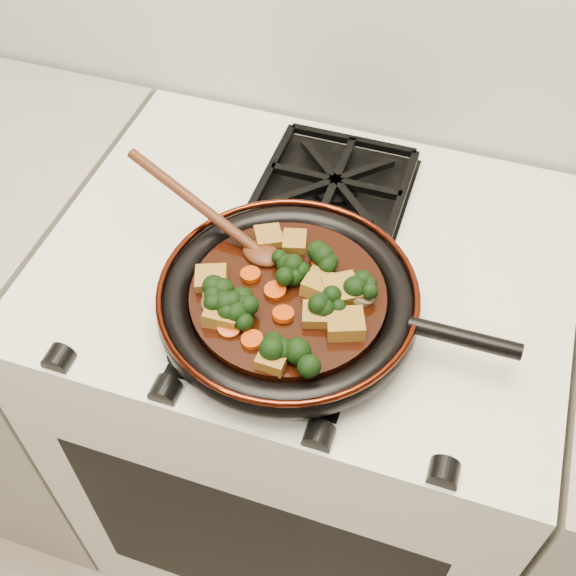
% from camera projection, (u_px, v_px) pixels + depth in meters
% --- Properties ---
extents(stove, '(0.76, 0.60, 0.90)m').
position_uv_depth(stove, '(303.00, 410.00, 1.40)').
color(stove, white).
rests_on(stove, ground).
extents(burner_grate_front, '(0.23, 0.23, 0.03)m').
position_uv_depth(burner_grate_front, '(277.00, 322.00, 0.96)').
color(burner_grate_front, black).
rests_on(burner_grate_front, stove).
extents(burner_grate_back, '(0.23, 0.23, 0.03)m').
position_uv_depth(burner_grate_back, '(335.00, 185.00, 1.13)').
color(burner_grate_back, black).
rests_on(burner_grate_back, stove).
extents(skillet, '(0.47, 0.34, 0.05)m').
position_uv_depth(skillet, '(290.00, 301.00, 0.94)').
color(skillet, black).
rests_on(skillet, burner_grate_front).
extents(braising_sauce, '(0.26, 0.26, 0.02)m').
position_uv_depth(braising_sauce, '(288.00, 298.00, 0.94)').
color(braising_sauce, black).
rests_on(braising_sauce, skillet).
extents(tofu_cube_0, '(0.05, 0.05, 0.02)m').
position_uv_depth(tofu_cube_0, '(268.00, 238.00, 0.98)').
color(tofu_cube_0, olive).
rests_on(tofu_cube_0, braising_sauce).
extents(tofu_cube_1, '(0.04, 0.04, 0.02)m').
position_uv_depth(tofu_cube_1, '(295.00, 242.00, 0.98)').
color(tofu_cube_1, olive).
rests_on(tofu_cube_1, braising_sauce).
extents(tofu_cube_2, '(0.04, 0.04, 0.02)m').
position_uv_depth(tofu_cube_2, '(273.00, 358.00, 0.86)').
color(tofu_cube_2, olive).
rests_on(tofu_cube_2, braising_sauce).
extents(tofu_cube_3, '(0.06, 0.06, 0.03)m').
position_uv_depth(tofu_cube_3, '(341.00, 291.00, 0.92)').
color(tofu_cube_3, olive).
rests_on(tofu_cube_3, braising_sauce).
extents(tofu_cube_4, '(0.06, 0.06, 0.03)m').
position_uv_depth(tofu_cube_4, '(345.00, 324.00, 0.89)').
color(tofu_cube_4, olive).
rests_on(tofu_cube_4, braising_sauce).
extents(tofu_cube_5, '(0.05, 0.05, 0.03)m').
position_uv_depth(tofu_cube_5, '(223.00, 312.00, 0.90)').
color(tofu_cube_5, olive).
rests_on(tofu_cube_5, braising_sauce).
extents(tofu_cube_6, '(0.04, 0.04, 0.02)m').
position_uv_depth(tofu_cube_6, '(317.00, 315.00, 0.90)').
color(tofu_cube_6, olive).
rests_on(tofu_cube_6, braising_sauce).
extents(tofu_cube_7, '(0.05, 0.05, 0.03)m').
position_uv_depth(tofu_cube_7, '(211.00, 279.00, 0.93)').
color(tofu_cube_7, olive).
rests_on(tofu_cube_7, braising_sauce).
extents(tofu_cube_8, '(0.05, 0.05, 0.03)m').
position_uv_depth(tofu_cube_8, '(320.00, 285.00, 0.93)').
color(tofu_cube_8, olive).
rests_on(tofu_cube_8, braising_sauce).
extents(broccoli_floret_0, '(0.08, 0.08, 0.07)m').
position_uv_depth(broccoli_floret_0, '(295.00, 278.00, 0.93)').
color(broccoli_floret_0, black).
rests_on(broccoli_floret_0, braising_sauce).
extents(broccoli_floret_1, '(0.06, 0.06, 0.06)m').
position_uv_depth(broccoli_floret_1, '(239.00, 307.00, 0.90)').
color(broccoli_floret_1, black).
rests_on(broccoli_floret_1, braising_sauce).
extents(broccoli_floret_2, '(0.09, 0.09, 0.07)m').
position_uv_depth(broccoli_floret_2, '(325.00, 259.00, 0.95)').
color(broccoli_floret_2, black).
rests_on(broccoli_floret_2, braising_sauce).
extents(broccoli_floret_3, '(0.07, 0.07, 0.06)m').
position_uv_depth(broccoli_floret_3, '(301.00, 359.00, 0.86)').
color(broccoli_floret_3, black).
rests_on(broccoli_floret_3, braising_sauce).
extents(broccoli_floret_4, '(0.08, 0.08, 0.06)m').
position_uv_depth(broccoli_floret_4, '(329.00, 305.00, 0.90)').
color(broccoli_floret_4, black).
rests_on(broccoli_floret_4, braising_sauce).
extents(broccoli_floret_5, '(0.07, 0.07, 0.05)m').
position_uv_depth(broccoli_floret_5, '(284.00, 266.00, 0.95)').
color(broccoli_floret_5, black).
rests_on(broccoli_floret_5, braising_sauce).
extents(broccoli_floret_6, '(0.08, 0.07, 0.06)m').
position_uv_depth(broccoli_floret_6, '(237.00, 317.00, 0.89)').
color(broccoli_floret_6, black).
rests_on(broccoli_floret_6, braising_sauce).
extents(broccoli_floret_7, '(0.08, 0.08, 0.07)m').
position_uv_depth(broccoli_floret_7, '(219.00, 300.00, 0.90)').
color(broccoli_floret_7, black).
rests_on(broccoli_floret_7, braising_sauce).
extents(broccoli_floret_8, '(0.08, 0.08, 0.06)m').
position_uv_depth(broccoli_floret_8, '(364.00, 290.00, 0.92)').
color(broccoli_floret_8, black).
rests_on(broccoli_floret_8, braising_sauce).
extents(broccoli_floret_9, '(0.06, 0.06, 0.06)m').
position_uv_depth(broccoli_floret_9, '(277.00, 348.00, 0.86)').
color(broccoli_floret_9, black).
rests_on(broccoli_floret_9, braising_sauce).
extents(carrot_coin_0, '(0.03, 0.03, 0.01)m').
position_uv_depth(carrot_coin_0, '(252.00, 340.00, 0.88)').
color(carrot_coin_0, '#BB3705').
rests_on(carrot_coin_0, braising_sauce).
extents(carrot_coin_1, '(0.03, 0.03, 0.02)m').
position_uv_depth(carrot_coin_1, '(322.00, 263.00, 0.96)').
color(carrot_coin_1, '#BB3705').
rests_on(carrot_coin_1, braising_sauce).
extents(carrot_coin_2, '(0.03, 0.03, 0.01)m').
position_uv_depth(carrot_coin_2, '(275.00, 291.00, 0.93)').
color(carrot_coin_2, '#BB3705').
rests_on(carrot_coin_2, braising_sauce).
extents(carrot_coin_3, '(0.03, 0.03, 0.01)m').
position_uv_depth(carrot_coin_3, '(283.00, 314.00, 0.90)').
color(carrot_coin_3, '#BB3705').
rests_on(carrot_coin_3, braising_sauce).
extents(carrot_coin_4, '(0.03, 0.03, 0.01)m').
position_uv_depth(carrot_coin_4, '(229.00, 327.00, 0.89)').
color(carrot_coin_4, '#BB3705').
rests_on(carrot_coin_4, braising_sauce).
extents(carrot_coin_5, '(0.03, 0.03, 0.01)m').
position_uv_depth(carrot_coin_5, '(251.00, 275.00, 0.94)').
color(carrot_coin_5, '#BB3705').
rests_on(carrot_coin_5, braising_sauce).
extents(mushroom_slice_0, '(0.04, 0.04, 0.03)m').
position_uv_depth(mushroom_slice_0, '(215.00, 297.00, 0.92)').
color(mushroom_slice_0, olive).
rests_on(mushroom_slice_0, braising_sauce).
extents(mushroom_slice_1, '(0.05, 0.05, 0.04)m').
position_uv_depth(mushroom_slice_1, '(216.00, 303.00, 0.91)').
color(mushroom_slice_1, olive).
rests_on(mushroom_slice_1, braising_sauce).
extents(mushroom_slice_2, '(0.05, 0.05, 0.02)m').
position_uv_depth(mushroom_slice_2, '(361.00, 295.00, 0.92)').
color(mushroom_slice_2, olive).
rests_on(mushroom_slice_2, braising_sauce).
extents(mushroom_slice_3, '(0.04, 0.04, 0.02)m').
position_uv_depth(mushroom_slice_3, '(273.00, 238.00, 0.98)').
color(mushroom_slice_3, olive).
rests_on(mushroom_slice_3, braising_sauce).
extents(mushroom_slice_4, '(0.04, 0.04, 0.02)m').
position_uv_depth(mushroom_slice_4, '(218.00, 309.00, 0.90)').
color(mushroom_slice_4, olive).
rests_on(mushroom_slice_4, braising_sauce).
extents(wooden_spoon, '(0.15, 0.07, 0.23)m').
position_uv_depth(wooden_spoon, '(224.00, 225.00, 0.98)').
color(wooden_spoon, '#49220F').
rests_on(wooden_spoon, braising_sauce).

